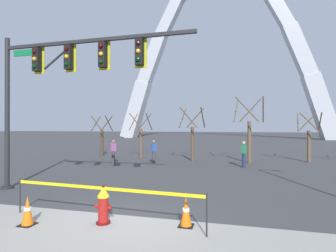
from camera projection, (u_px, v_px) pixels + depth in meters
ground_plane at (127, 216)px, 7.23m from camera, size 240.00×240.00×0.00m
fire_hydrant at (103, 205)px, 6.68m from camera, size 0.46×0.48×0.99m
caution_tape_barrier at (102, 197)px, 6.69m from camera, size 5.39×0.39×0.98m
traffic_cone_by_hydrant at (28, 211)px, 6.56m from camera, size 0.36×0.36×0.73m
traffic_cone_mid_sidewalk at (186, 212)px, 6.49m from camera, size 0.36×0.36×0.73m
traffic_signal_gantry at (59, 75)px, 9.89m from camera, size 7.82×0.44×6.00m
monument_arch at (221, 59)px, 54.86m from camera, size 44.30×2.99×38.05m
tree_far_left at (102, 138)px, 22.26m from camera, size 1.58×1.59×3.39m
tree_left_mid at (141, 138)px, 20.84m from camera, size 1.65×1.66×3.55m
tree_center_left at (192, 137)px, 18.95m from camera, size 1.78×1.79×3.85m
tree_center_right at (249, 134)px, 17.81m from camera, size 2.05×2.06×4.46m
tree_right_mid at (309, 140)px, 18.20m from camera, size 1.61×1.62×3.46m
pedestrian_walking_left at (154, 152)px, 17.25m from camera, size 0.35×0.39×1.59m
pedestrian_standing_center at (244, 154)px, 15.90m from camera, size 0.33×0.39×1.59m
pedestrian_walking_right at (113, 152)px, 17.43m from camera, size 0.34×0.39×1.59m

